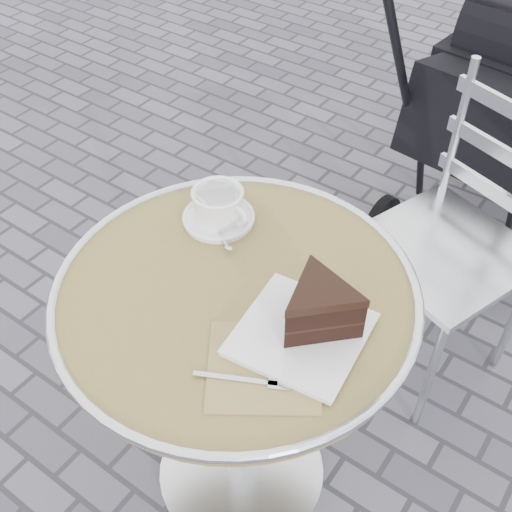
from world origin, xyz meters
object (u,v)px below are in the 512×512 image
Objects in this scene: cappuccino_set at (219,208)px; cake_plate_set at (314,314)px; cafe_table at (237,344)px; bistro_chair at (476,211)px.

cappuccino_set is 0.45× the size of cake_plate_set.
cafe_table is 0.77m from bistro_chair.
cake_plate_set is at bearing -75.89° from bistro_chair.
cafe_table is 2.06× the size of cake_plate_set.
cafe_table is at bearing -37.68° from cappuccino_set.
cake_plate_set is 0.77m from bistro_chair.
bistro_chair is at bearing 78.14° from cake_plate_set.
cappuccino_set is 0.36m from cake_plate_set.
bistro_chair reaches higher than cappuccino_set.
cappuccino_set is 0.74m from bistro_chair.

